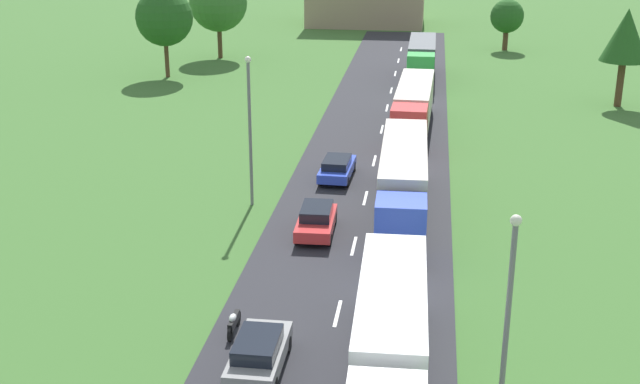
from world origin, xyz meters
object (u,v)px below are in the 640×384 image
truck_second (403,180)px  lamppost_lead (507,322)px  lamppost_second (250,124)px  tree_pine (218,2)px  car_second (259,352)px  tree_oak (626,36)px  motorcycle_courier (234,322)px  truck_lead (390,340)px  truck_third (414,106)px  car_third (316,220)px  tree_maple (507,16)px  truck_fourth (422,58)px  car_fourth (337,167)px  tree_birch (164,17)px

truck_second → lamppost_lead: size_ratio=1.77×
lamppost_second → tree_pine: size_ratio=0.95×
car_second → tree_oak: bearing=64.1°
car_second → tree_pine: tree_pine is taller
truck_second → motorcycle_courier: 15.37m
truck_lead → truck_second: (-0.24, 17.14, 0.15)m
truck_third → truck_second: bearing=-90.2°
motorcycle_courier → tree_oak: bearing=61.0°
car_third → tree_maple: tree_maple is taller
truck_fourth → lamppost_lead: 56.22m
car_fourth → tree_pine: size_ratio=0.50×
truck_lead → car_third: truck_lead is taller
motorcycle_courier → truck_second: bearing=65.6°
car_second → motorcycle_courier: car_second is taller
car_second → tree_birch: tree_birch is taller
truck_second → tree_pine: bearing=115.8°
truck_second → tree_pine: 50.16m
tree_birch → tree_pine: tree_pine is taller
truck_second → tree_birch: 42.44m
truck_fourth → lamppost_lead: lamppost_lead is taller
truck_fourth → truck_third: bearing=-90.8°
car_third → tree_birch: tree_birch is taller
tree_oak → tree_pine: (-38.85, 16.83, 0.03)m
truck_lead → tree_oak: tree_oak is taller
motorcycle_courier → tree_oak: size_ratio=0.24×
truck_third → tree_maple: size_ratio=2.45×
motorcycle_courier → truck_lead: bearing=-26.3°
motorcycle_courier → lamppost_lead: 12.48m
car_third → motorcycle_courier: 11.06m
truck_lead → tree_pine: 66.07m
truck_lead → truck_second: size_ratio=0.89×
car_third → tree_oak: bearing=55.4°
car_fourth → lamppost_lead: size_ratio=0.57×
lamppost_second → tree_oak: (25.82, 27.29, 1.13)m
car_third → truck_fourth: bearing=83.1°
lamppost_lead → lamppost_second: lamppost_second is taller
motorcycle_courier → lamppost_second: size_ratio=0.22×
truck_third → tree_pine: tree_pine is taller
truck_fourth → tree_birch: tree_birch is taller
truck_lead → tree_oak: (16.85, 45.34, 3.87)m
truck_third → tree_maple: (9.51, 36.45, 1.76)m
lamppost_lead → tree_maple: bearing=85.6°
lamppost_lead → car_second: bearing=159.4°
truck_second → car_second: (-4.70, -16.59, -1.38)m
car_fourth → lamppost_lead: 27.40m
tree_pine → truck_third: bearing=-51.4°
car_fourth → tree_birch: 35.22m
truck_second → tree_oak: size_ratio=1.75×
truck_lead → tree_maple: (9.34, 71.30, 1.74)m
tree_birch → tree_oak: bearing=-8.7°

